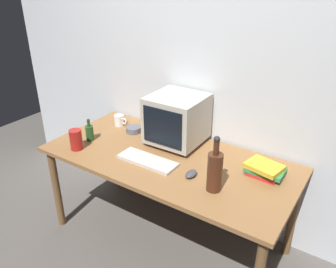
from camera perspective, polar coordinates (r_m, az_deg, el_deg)
The scene contains 12 objects.
ground_plane at distance 2.80m, azimuth 0.00°, elevation -16.88°, with size 6.00×6.00×0.00m, color #56514C.
back_wall at distance 2.54m, azimuth 6.04°, elevation 10.96°, with size 4.00×0.08×2.50m, color silver.
desk at distance 2.40m, azimuth 0.00°, elevation -5.47°, with size 1.76×0.83×0.73m.
crt_monitor at distance 2.47m, azimuth 1.50°, elevation 2.52°, with size 0.38×0.39×0.37m.
keyboard at distance 2.30m, azimuth -3.45°, elevation -4.49°, with size 0.42×0.15×0.02m, color beige.
computer_mouse at distance 2.15m, azimuth 3.91°, elevation -6.70°, with size 0.06×0.10×0.04m, color #3F3F47.
bottle_tall at distance 1.99m, azimuth 7.86°, elevation -6.08°, with size 0.09×0.09×0.35m.
bottle_short at distance 2.63m, azimuth -13.04°, elevation 0.28°, with size 0.06×0.06×0.18m.
book_stack at distance 2.23m, azimuth 15.89°, elevation -5.77°, with size 0.25×0.20×0.08m.
mug at distance 2.85m, azimuth -8.17°, elevation 2.30°, with size 0.12×0.08×0.09m.
cd_spindle at distance 2.73m, azimuth -5.82°, elevation 0.77°, with size 0.12×0.12×0.04m, color #595B66.
metal_canister at distance 2.52m, azimuth -15.20°, elevation -0.92°, with size 0.09×0.09×0.15m, color #A51E19.
Camera 1 is at (1.13, -1.70, 1.91)m, focal length 36.27 mm.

